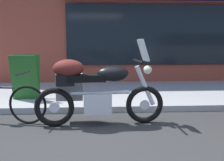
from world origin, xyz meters
TOP-DOWN VIEW (x-y plane):
  - ground_plane at (0.00, 0.00)m, footprint 80.00×80.00m
  - touring_motorcycle at (0.00, 0.69)m, footprint 2.10×0.62m
  - sandwich_board_sign at (-1.44, 2.14)m, footprint 0.55×0.42m

SIDE VIEW (x-z plane):
  - ground_plane at x=0.00m, z-range 0.00..0.00m
  - sandwich_board_sign at x=-1.44m, z-range 0.12..1.08m
  - touring_motorcycle at x=0.00m, z-range -0.10..1.30m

